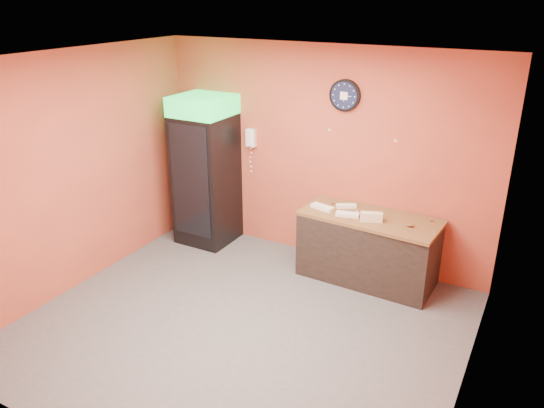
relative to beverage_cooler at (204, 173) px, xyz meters
The scene contains 15 objects.
floor 2.47m from the beverage_cooler, 45.38° to the right, with size 4.50×4.50×0.00m, color #47474C.
back_wall 1.67m from the beverage_cooler, 14.08° to the left, with size 4.50×0.02×2.80m, color #B94D34.
left_wall 1.78m from the beverage_cooler, 112.62° to the right, with size 0.02×4.00×2.80m, color #B94D34.
right_wall 4.17m from the beverage_cooler, 22.70° to the right, with size 0.02×4.00×2.80m, color #B94D34.
ceiling 2.87m from the beverage_cooler, 45.38° to the right, with size 4.50×4.00×0.02m, color white.
beverage_cooler is the anchor object (origin of this frame).
prep_counter 2.48m from the beverage_cooler, ahead, with size 1.63×0.72×0.82m, color black.
wall_clock 2.24m from the beverage_cooler, 11.12° to the left, with size 0.39×0.06×0.39m.
wall_phone 0.82m from the beverage_cooler, 31.79° to the left, with size 0.13×0.11×0.24m.
butcher_paper 2.41m from the beverage_cooler, ahead, with size 1.66×0.74×0.04m, color brown.
sub_roll_stack 2.47m from the beverage_cooler, ahead, with size 0.27×0.17×0.11m.
wrapped_sandwich_left 1.81m from the beverage_cooler, ahead, with size 0.30×0.12×0.04m, color silver.
wrapped_sandwich_mid 2.17m from the beverage_cooler, ahead, with size 0.28×0.11×0.04m, color silver.
wrapped_sandwich_right 2.06m from the beverage_cooler, ahead, with size 0.25×0.10×0.04m, color silver.
kitchen_tool 2.25m from the beverage_cooler, ahead, with size 0.05×0.05×0.05m, color silver.
Camera 1 is at (2.59, -4.07, 3.39)m, focal length 35.00 mm.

